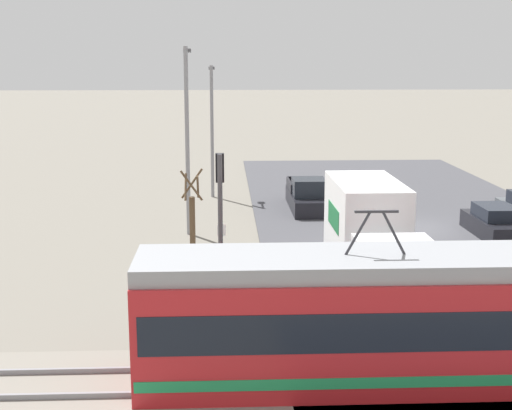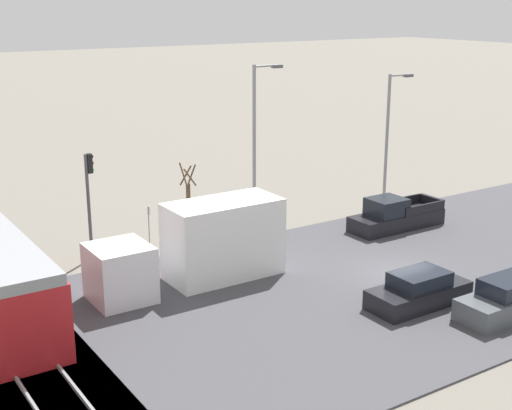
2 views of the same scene
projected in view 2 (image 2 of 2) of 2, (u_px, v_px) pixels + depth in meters
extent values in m
plane|color=slate|center=(397.00, 275.00, 33.04)|extent=(320.00, 320.00, 0.00)
cube|color=#424247|center=(397.00, 275.00, 33.03)|extent=(16.33, 47.81, 0.08)
cube|color=gray|center=(37.00, 374.00, 24.23)|extent=(72.77, 4.40, 0.08)
cube|color=gray|center=(58.00, 366.00, 24.57)|extent=(71.32, 0.10, 0.14)
cube|color=gray|center=(15.00, 378.00, 23.82)|extent=(71.32, 0.10, 0.14)
cube|color=silver|center=(120.00, 273.00, 29.84)|extent=(2.53, 2.45, 2.42)
cube|color=white|center=(223.00, 239.00, 32.34)|extent=(2.53, 5.20, 3.56)
cube|color=#196B38|center=(209.00, 224.00, 33.26)|extent=(0.02, 2.60, 0.89)
cube|color=black|center=(396.00, 220.00, 39.62)|extent=(1.90, 5.67, 0.87)
cube|color=black|center=(387.00, 207.00, 38.95)|extent=(1.75, 1.93, 0.94)
cube|color=black|center=(401.00, 201.00, 40.76)|extent=(0.11, 2.83, 0.51)
cube|color=black|center=(424.00, 209.00, 39.35)|extent=(0.11, 2.83, 0.51)
cube|color=black|center=(432.00, 201.00, 40.86)|extent=(1.75, 0.23, 0.51)
cube|color=red|center=(423.00, 205.00, 41.62)|extent=(0.14, 0.04, 0.18)
cube|color=black|center=(418.00, 295.00, 29.60)|extent=(1.87, 4.51, 0.83)
cube|color=black|center=(420.00, 279.00, 29.40)|extent=(1.61, 2.34, 0.61)
cube|color=#4C5156|center=(509.00, 303.00, 28.70)|extent=(1.75, 4.78, 0.90)
cube|color=black|center=(511.00, 285.00, 28.49)|extent=(1.50, 2.49, 0.66)
cylinder|color=#47474C|center=(89.00, 207.00, 34.48)|extent=(0.16, 0.16, 5.27)
cube|color=black|center=(90.00, 163.00, 33.97)|extent=(0.28, 0.22, 0.95)
sphere|color=#390606|center=(92.00, 157.00, 33.95)|extent=(0.18, 0.18, 0.18)
sphere|color=#3C2C06|center=(92.00, 163.00, 34.04)|extent=(0.18, 0.18, 0.18)
sphere|color=green|center=(92.00, 170.00, 34.12)|extent=(0.18, 0.18, 0.18)
cylinder|color=brown|center=(189.00, 208.00, 38.98)|extent=(0.24, 0.24, 2.70)
cylinder|color=brown|center=(186.00, 175.00, 38.69)|extent=(0.09, 0.77, 1.05)
cylinder|color=brown|center=(184.00, 175.00, 38.33)|extent=(0.93, 0.09, 1.27)
cylinder|color=brown|center=(190.00, 177.00, 38.29)|extent=(0.09, 0.77, 1.05)
cylinder|color=brown|center=(192.00, 174.00, 38.59)|extent=(0.93, 0.09, 1.27)
cylinder|color=gray|center=(254.00, 143.00, 40.82)|extent=(0.20, 0.20, 8.85)
cylinder|color=gray|center=(266.00, 66.00, 40.05)|extent=(0.12, 1.60, 0.12)
cube|color=#515156|center=(277.00, 66.00, 40.46)|extent=(0.36, 0.60, 0.18)
cylinder|color=gray|center=(387.00, 137.00, 45.07)|extent=(0.20, 0.20, 7.90)
cylinder|color=gray|center=(400.00, 75.00, 44.42)|extent=(0.12, 1.60, 0.12)
cube|color=#515156|center=(408.00, 76.00, 44.84)|extent=(0.36, 0.60, 0.18)
cylinder|color=gray|center=(149.00, 227.00, 36.52)|extent=(0.06, 0.06, 2.21)
cube|color=white|center=(149.00, 210.00, 36.29)|extent=(0.32, 0.02, 0.44)
cube|color=red|center=(149.00, 210.00, 36.29)|extent=(0.31, 0.01, 0.10)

